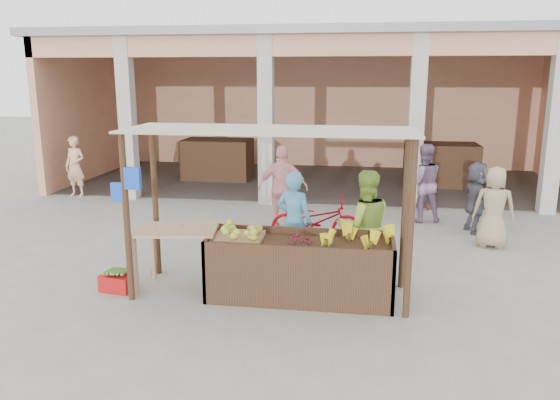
% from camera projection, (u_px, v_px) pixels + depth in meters
% --- Properties ---
extents(ground, '(60.00, 60.00, 0.00)m').
position_uv_depth(ground, '(266.00, 294.00, 7.89)').
color(ground, gray).
rests_on(ground, ground).
extents(market_building, '(14.40, 6.40, 4.20)m').
position_uv_depth(market_building, '(321.00, 88.00, 15.87)').
color(market_building, '#EDA47C').
rests_on(market_building, ground).
extents(fruit_stall, '(2.60, 0.95, 0.80)m').
position_uv_depth(fruit_stall, '(300.00, 270.00, 7.73)').
color(fruit_stall, '#4B321E').
rests_on(fruit_stall, ground).
extents(stall_awning, '(4.09, 1.35, 2.39)m').
position_uv_depth(stall_awning, '(265.00, 159.00, 7.51)').
color(stall_awning, '#4B321E').
rests_on(stall_awning, ground).
extents(banana_heap, '(1.04, 0.57, 0.19)m').
position_uv_depth(banana_heap, '(357.00, 238.00, 7.55)').
color(banana_heap, yellow).
rests_on(banana_heap, fruit_stall).
extents(melon_tray, '(0.72, 0.62, 0.19)m').
position_uv_depth(melon_tray, '(238.00, 233.00, 7.81)').
color(melon_tray, '#AB7D58').
rests_on(melon_tray, fruit_stall).
extents(berry_heap, '(0.45, 0.36, 0.14)m').
position_uv_depth(berry_heap, '(298.00, 238.00, 7.62)').
color(berry_heap, maroon).
rests_on(berry_heap, fruit_stall).
extents(side_table, '(1.24, 0.92, 0.93)m').
position_uv_depth(side_table, '(177.00, 238.00, 7.94)').
color(side_table, tan).
rests_on(side_table, ground).
extents(papaya_pile, '(0.77, 0.44, 0.22)m').
position_uv_depth(papaya_pile, '(176.00, 221.00, 7.88)').
color(papaya_pile, '#50802A').
rests_on(papaya_pile, side_table).
extents(red_crate, '(0.53, 0.42, 0.25)m').
position_uv_depth(red_crate, '(119.00, 282.00, 8.02)').
color(red_crate, '#B81413').
rests_on(red_crate, ground).
extents(plantain_bundle, '(0.37, 0.26, 0.07)m').
position_uv_depth(plantain_bundle, '(118.00, 272.00, 7.99)').
color(plantain_bundle, '#538831').
rests_on(plantain_bundle, red_crate).
extents(produce_sacks, '(0.83, 0.78, 0.63)m').
position_uv_depth(produce_sacks, '(421.00, 196.00, 12.78)').
color(produce_sacks, maroon).
rests_on(produce_sacks, ground).
extents(vendor_blue, '(0.77, 0.66, 1.75)m').
position_uv_depth(vendor_blue, '(294.00, 219.00, 8.65)').
color(vendor_blue, '#4D99CD').
rests_on(vendor_blue, ground).
extents(vendor_green, '(0.97, 0.69, 1.83)m').
position_uv_depth(vendor_green, '(364.00, 224.00, 8.22)').
color(vendor_green, '#94B93F').
rests_on(vendor_green, ground).
extents(motorcycle, '(0.66, 1.81, 0.94)m').
position_uv_depth(motorcycle, '(317.00, 220.00, 10.13)').
color(motorcycle, '#A30812').
rests_on(motorcycle, ground).
extents(shopper_b, '(1.13, 0.66, 1.85)m').
position_uv_depth(shopper_b, '(283.00, 185.00, 10.98)').
color(shopper_b, pink).
rests_on(shopper_b, ground).
extents(shopper_c, '(0.88, 0.66, 1.66)m').
position_uv_depth(shopper_c, '(494.00, 203.00, 9.90)').
color(shopper_c, '#9D8A62').
rests_on(shopper_c, ground).
extents(shopper_d, '(0.84, 1.48, 1.51)m').
position_uv_depth(shopper_d, '(476.00, 196.00, 10.81)').
color(shopper_d, '#52525E').
rests_on(shopper_d, ground).
extents(shopper_e, '(0.69, 0.58, 1.63)m').
position_uv_depth(shopper_e, '(75.00, 165.00, 14.02)').
color(shopper_e, '#E6AD84').
rests_on(shopper_e, ground).
extents(shopper_f, '(0.98, 0.68, 1.84)m').
position_uv_depth(shopper_f, '(423.00, 180.00, 11.60)').
color(shopper_f, gray).
rests_on(shopper_f, ground).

